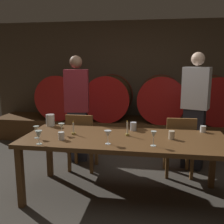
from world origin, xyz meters
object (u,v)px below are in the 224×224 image
Objects in this scene: wine_barrel_far_left at (63,96)px; dining_table at (124,143)px; wine_glass_far_left at (36,129)px; cup_far_right at (203,129)px; chair_left at (82,139)px; wine_barrel_center_left at (109,97)px; cup_center_left at (133,126)px; candle_right at (127,131)px; cup_center_right at (172,135)px; guest_right at (195,111)px; wine_barrel_far_right at (214,100)px; guest_left at (77,108)px; wine_barrel_center_right at (161,99)px; wine_glass_far_right at (154,135)px; cup_far_left at (61,136)px; pitcher at (50,120)px; wine_glass_center at (61,126)px; wine_glass_right at (108,134)px; candle_left at (73,131)px; wine_glass_left at (39,135)px; chair_right at (179,144)px.

wine_barrel_far_left reaches higher than dining_table.
wine_glass_far_left is 2.05m from cup_far_right.
chair_left is 1.74m from cup_far_right.
wine_barrel_center_left is 2.15m from cup_center_left.
candle_right reaches higher than cup_far_right.
wine_barrel_far_left is 4.78× the size of candle_right.
wine_glass_far_left is at bearing -99.25° from wine_barrel_center_left.
cup_center_right is (1.14, -2.36, -0.10)m from wine_barrel_center_left.
guest_right is at bearing -40.65° from wine_barrel_center_left.
dining_table is at bearing -122.58° from wine_barrel_far_right.
wine_barrel_center_left is 1.00× the size of wine_barrel_far_right.
guest_left is 1.81m from cup_center_right.
wine_barrel_center_right is 11.39× the size of cup_far_right.
wine_glass_far_left is 1.35m from wine_glass_far_right.
wine_barrel_far_right is at bearing 49.35° from cup_far_left.
wine_barrel_center_left reaches higher than pitcher.
cup_center_left is (1.16, -0.07, -0.03)m from pitcher.
wine_barrel_center_right is at bearing -125.28° from chair_left.
cup_center_left is at bearing 78.50° from candle_right.
wine_glass_right is (0.62, -0.27, 0.01)m from wine_glass_center.
wine_glass_left is (-0.25, -0.43, 0.06)m from candle_left.
cup_center_left is at bearing -100.99° from wine_barrel_center_right.
wine_barrel_far_right is at bearing -162.13° from guest_left.
guest_left reaches higher than cup_center_right.
wine_barrel_far_left is 3.25m from cup_far_right.
wine_glass_center is 0.92m from cup_center_left.
wine_barrel_center_left is 2.35m from candle_left.
wine_glass_far_right reaches higher than chair_right.
chair_left reaches higher than cup_far_left.
wine_glass_left is (-1.36, -2.78, -0.04)m from wine_barrel_center_right.
pitcher is 1.06× the size of wine_glass_left.
wine_glass_far_left is at bearing 176.73° from wine_glass_far_right.
wine_barrel_center_left is at bearing 108.21° from cup_center_left.
guest_right is at bearing 32.38° from wine_glass_far_left.
candle_left reaches higher than pitcher.
cup_far_left is at bearing -70.68° from wine_barrel_far_left.
dining_table is at bearing 62.73° from wine_glass_right.
wine_glass_far_left is 0.25m from wine_glass_left.
chair_right is at bearing 26.83° from candle_left.
dining_table is (0.59, -2.38, -0.21)m from wine_barrel_center_left.
wine_barrel_far_right is at bearing -92.15° from guest_right.
wine_glass_far_left is (-1.04, -0.27, 0.05)m from candle_right.
wine_barrel_center_left reaches higher than cup_far_left.
cup_center_left is at bearing 34.50° from cup_far_left.
wine_barrel_center_right is (2.08, 0.00, 0.00)m from wine_barrel_far_left.
cup_far_left is (-1.18, -2.58, -0.10)m from wine_barrel_center_right.
wine_barrel_far_left is 8.54× the size of cup_center_left.
wine_glass_left is (-0.29, -2.78, -0.04)m from wine_barrel_center_left.
cup_far_right is at bearing 16.37° from wine_glass_far_left.
guest_left is 9.84× the size of candle_left.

